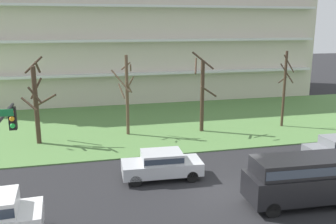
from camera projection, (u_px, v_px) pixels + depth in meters
name	position (u px, v px, depth m)	size (l,w,h in m)	color
ground	(226.00, 192.00, 18.81)	(160.00, 160.00, 0.00)	#232326
grass_lawn_strip	(164.00, 123.00, 32.03)	(80.00, 16.00, 0.08)	#547F42
apartment_building	(137.00, 24.00, 43.72)	(39.48, 13.83, 16.99)	beige
tree_far_left	(36.00, 102.00, 25.76)	(2.39, 2.40, 6.26)	#423023
tree_left	(127.00, 93.00, 27.78)	(1.77, 1.77, 6.19)	brown
tree_center	(202.00, 93.00, 28.66)	(2.12, 1.86, 6.44)	#423023
tree_right	(284.00, 87.00, 30.09)	(1.21, 1.15, 6.32)	#423023
van_black_near_left	(301.00, 177.00, 17.26)	(5.29, 2.25, 2.36)	black
sedan_silver_near_right	(162.00, 164.00, 20.33)	(4.48, 2.00, 1.57)	#B7BABF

